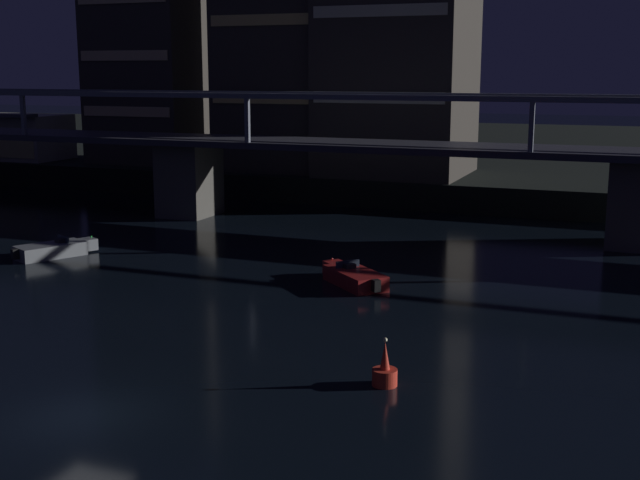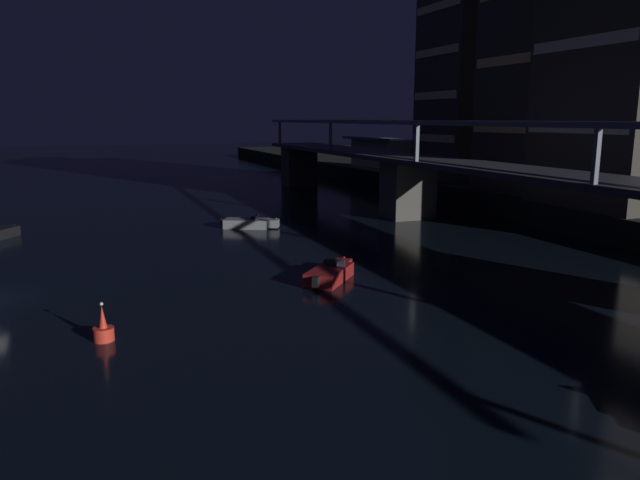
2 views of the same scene
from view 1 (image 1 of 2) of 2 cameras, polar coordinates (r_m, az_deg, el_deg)
name	(u,v)px [view 1 (image 1 of 2)]	position (r m, az deg, el deg)	size (l,w,h in m)	color
ground_plane	(81,416)	(28.69, -15.92, -11.40)	(400.00, 400.00, 0.00)	black
far_riverbank	(504,153)	(105.44, 12.39, 5.81)	(240.00, 80.00, 2.20)	black
river_bridge	(392,167)	(58.42, 4.92, 4.93)	(102.42, 6.40, 9.38)	#4C4944
tower_west_low	(151,28)	(83.97, -11.38, 13.92)	(10.01, 9.57, 25.71)	#38332D
waterfront_pavilion	(8,136)	(90.77, -20.41, 6.62)	(12.40, 7.40, 4.70)	#B2AD9E
speedboat_near_center	(353,277)	(43.61, 2.27, -2.52)	(4.49, 4.28, 1.16)	maroon
speedboat_near_right	(54,250)	(52.62, -17.58, -0.63)	(3.40, 4.95, 1.16)	gray
channel_buoy	(385,372)	(30.04, 4.41, -8.94)	(0.90, 0.90, 1.76)	red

